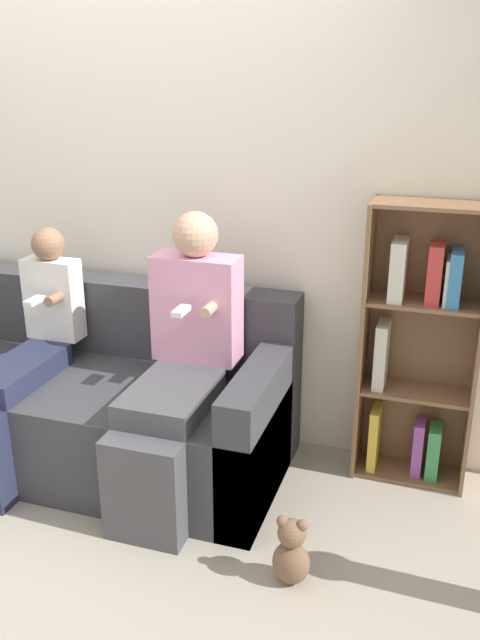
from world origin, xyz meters
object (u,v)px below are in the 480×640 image
object	(u,v)px
adult_seated	(180,358)
child_seated	(24,357)
teddy_bear	(291,553)
bookshelf	(418,344)
couch	(89,401)

from	to	relation	value
adult_seated	child_seated	size ratio (longest dim) A/B	1.12
child_seated	teddy_bear	xyz separation A→B (m)	(1.46, -0.45, -0.44)
child_seated	bookshelf	size ratio (longest dim) A/B	0.86
adult_seated	teddy_bear	xyz separation A→B (m)	(0.66, -0.49, -0.53)
adult_seated	child_seated	bearing A→B (deg)	-176.86
couch	bookshelf	size ratio (longest dim) A/B	1.49
child_seated	bookshelf	world-z (taller)	bookshelf
adult_seated	teddy_bear	size ratio (longest dim) A/B	4.33
bookshelf	teddy_bear	size ratio (longest dim) A/B	4.53
couch	child_seated	size ratio (longest dim) A/B	1.74
child_seated	teddy_bear	size ratio (longest dim) A/B	3.88
bookshelf	teddy_bear	distance (m)	1.16
couch	child_seated	bearing A→B (deg)	-146.38
bookshelf	teddy_bear	world-z (taller)	bookshelf
couch	adult_seated	size ratio (longest dim) A/B	1.56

